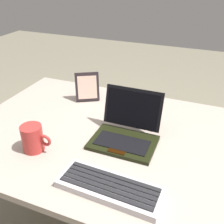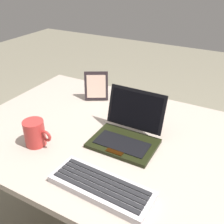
{
  "view_description": "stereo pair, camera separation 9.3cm",
  "coord_description": "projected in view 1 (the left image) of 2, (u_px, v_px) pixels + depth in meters",
  "views": [
    {
      "loc": [
        0.21,
        -0.81,
        1.34
      ],
      "look_at": [
        -0.09,
        -0.06,
        0.88
      ],
      "focal_mm": 41.98,
      "sensor_mm": 36.0,
      "label": 1
    },
    {
      "loc": [
        0.3,
        -0.77,
        1.34
      ],
      "look_at": [
        -0.09,
        -0.06,
        0.88
      ],
      "focal_mm": 41.98,
      "sensor_mm": 36.0,
      "label": 2
    }
  ],
  "objects": [
    {
      "name": "laptop_front",
      "position": [
        126.0,
        132.0,
        1.02
      ],
      "size": [
        0.25,
        0.22,
        0.18
      ],
      "color": "black",
      "rests_on": "desk"
    },
    {
      "name": "coffee_mug",
      "position": [
        33.0,
        138.0,
        0.96
      ],
      "size": [
        0.12,
        0.08,
        0.1
      ],
      "color": "#B02E2B",
      "rests_on": "desk"
    },
    {
      "name": "external_keyboard",
      "position": [
        110.0,
        187.0,
        0.8
      ],
      "size": [
        0.33,
        0.13,
        0.03
      ],
      "color": "#BEB8BC",
      "rests_on": "desk"
    },
    {
      "name": "photo_frame",
      "position": [
        87.0,
        87.0,
        1.3
      ],
      "size": [
        0.12,
        0.09,
        0.14
      ],
      "color": "black",
      "rests_on": "desk"
    },
    {
      "name": "desk",
      "position": [
        138.0,
        156.0,
        1.07
      ],
      "size": [
        1.45,
        0.83,
        0.73
      ],
      "color": "#A19285",
      "rests_on": "ground"
    }
  ]
}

